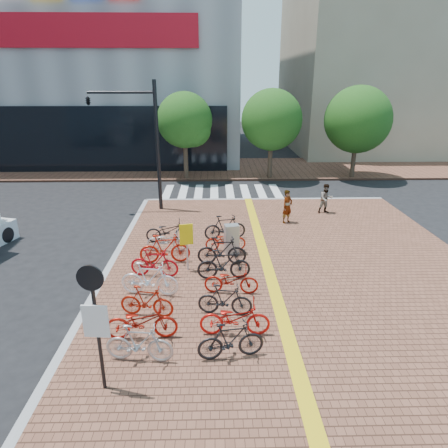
{
  "coord_description": "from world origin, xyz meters",
  "views": [
    {
      "loc": [
        0.02,
        -10.7,
        6.8
      ],
      "look_at": [
        0.39,
        4.47,
        1.3
      ],
      "focal_mm": 32.0,
      "sensor_mm": 36.0,
      "label": 1
    }
  ],
  "objects_px": {
    "bike_14": "(226,240)",
    "pedestrian_b": "(326,199)",
    "bike_0": "(139,343)",
    "bike_5": "(165,249)",
    "bike_6": "(167,241)",
    "bike_1": "(141,322)",
    "utility_box": "(232,239)",
    "bike_11": "(231,280)",
    "pedestrian_a": "(287,207)",
    "bike_8": "(231,340)",
    "bike_10": "(225,300)",
    "bike_15": "(225,227)",
    "bike_7": "(168,231)",
    "bike_9": "(235,318)",
    "bike_2": "(147,301)",
    "traffic_light_pole": "(126,122)",
    "bike_13": "(222,251)",
    "notice_sign": "(95,314)",
    "yellow_sign": "(187,239)",
    "bike_4": "(154,263)",
    "bike_12": "(224,264)"
  },
  "relations": [
    {
      "from": "yellow_sign",
      "to": "traffic_light_pole",
      "type": "xyz_separation_m",
      "value": [
        -3.46,
        7.55,
        3.35
      ]
    },
    {
      "from": "bike_8",
      "to": "pedestrian_a",
      "type": "bearing_deg",
      "value": -26.18
    },
    {
      "from": "bike_1",
      "to": "bike_7",
      "type": "height_order",
      "value": "bike_1"
    },
    {
      "from": "bike_11",
      "to": "pedestrian_a",
      "type": "distance_m",
      "value": 7.51
    },
    {
      "from": "bike_9",
      "to": "pedestrian_a",
      "type": "xyz_separation_m",
      "value": [
        3.02,
        9.14,
        0.31
      ]
    },
    {
      "from": "bike_11",
      "to": "bike_14",
      "type": "height_order",
      "value": "bike_11"
    },
    {
      "from": "bike_14",
      "to": "traffic_light_pole",
      "type": "distance_m",
      "value": 8.65
    },
    {
      "from": "bike_11",
      "to": "bike_2",
      "type": "bearing_deg",
      "value": 121.83
    },
    {
      "from": "bike_0",
      "to": "bike_5",
      "type": "bearing_deg",
      "value": 6.72
    },
    {
      "from": "bike_10",
      "to": "pedestrian_b",
      "type": "relative_size",
      "value": 1.05
    },
    {
      "from": "bike_9",
      "to": "bike_10",
      "type": "xyz_separation_m",
      "value": [
        -0.24,
        1.0,
        -0.02
      ]
    },
    {
      "from": "bike_15",
      "to": "bike_4",
      "type": "bearing_deg",
      "value": 132.7
    },
    {
      "from": "pedestrian_a",
      "to": "utility_box",
      "type": "xyz_separation_m",
      "value": [
        -2.88,
        -3.63,
        -0.21
      ]
    },
    {
      "from": "bike_0",
      "to": "bike_12",
      "type": "xyz_separation_m",
      "value": [
        2.2,
        4.33,
        0.05
      ]
    },
    {
      "from": "bike_8",
      "to": "pedestrian_b",
      "type": "relative_size",
      "value": 1.09
    },
    {
      "from": "bike_4",
      "to": "bike_6",
      "type": "distance_m",
      "value": 2.29
    },
    {
      "from": "bike_9",
      "to": "yellow_sign",
      "type": "relative_size",
      "value": 1.07
    },
    {
      "from": "bike_2",
      "to": "bike_10",
      "type": "relative_size",
      "value": 1.0
    },
    {
      "from": "bike_8",
      "to": "yellow_sign",
      "type": "bearing_deg",
      "value": 6.77
    },
    {
      "from": "bike_7",
      "to": "notice_sign",
      "type": "xyz_separation_m",
      "value": [
        -0.53,
        -8.8,
        1.48
      ]
    },
    {
      "from": "bike_13",
      "to": "bike_14",
      "type": "distance_m",
      "value": 1.34
    },
    {
      "from": "bike_6",
      "to": "pedestrian_b",
      "type": "height_order",
      "value": "pedestrian_b"
    },
    {
      "from": "bike_6",
      "to": "bike_14",
      "type": "relative_size",
      "value": 0.99
    },
    {
      "from": "bike_14",
      "to": "pedestrian_b",
      "type": "relative_size",
      "value": 1.07
    },
    {
      "from": "bike_4",
      "to": "bike_15",
      "type": "xyz_separation_m",
      "value": [
        2.61,
        3.49,
        0.03
      ]
    },
    {
      "from": "bike_7",
      "to": "bike_9",
      "type": "distance_m",
      "value": 7.27
    },
    {
      "from": "bike_6",
      "to": "bike_7",
      "type": "distance_m",
      "value": 0.98
    },
    {
      "from": "bike_2",
      "to": "traffic_light_pole",
      "type": "xyz_separation_m",
      "value": [
        -2.44,
        10.59,
        4.11
      ]
    },
    {
      "from": "bike_5",
      "to": "pedestrian_b",
      "type": "relative_size",
      "value": 1.24
    },
    {
      "from": "bike_4",
      "to": "bike_11",
      "type": "xyz_separation_m",
      "value": [
        2.69,
        -1.27,
        -0.06
      ]
    },
    {
      "from": "bike_15",
      "to": "utility_box",
      "type": "height_order",
      "value": "utility_box"
    },
    {
      "from": "bike_5",
      "to": "utility_box",
      "type": "bearing_deg",
      "value": -77.13
    },
    {
      "from": "utility_box",
      "to": "bike_5",
      "type": "bearing_deg",
      "value": -161.97
    },
    {
      "from": "bike_8",
      "to": "bike_14",
      "type": "bearing_deg",
      "value": -9.31
    },
    {
      "from": "bike_1",
      "to": "utility_box",
      "type": "distance_m",
      "value": 6.23
    },
    {
      "from": "bike_0",
      "to": "pedestrian_b",
      "type": "bearing_deg",
      "value": -27.09
    },
    {
      "from": "bike_6",
      "to": "bike_8",
      "type": "relative_size",
      "value": 0.97
    },
    {
      "from": "bike_13",
      "to": "bike_6",
      "type": "bearing_deg",
      "value": 60.9
    },
    {
      "from": "bike_0",
      "to": "bike_8",
      "type": "xyz_separation_m",
      "value": [
        2.28,
        0.07,
        -0.0
      ]
    },
    {
      "from": "bike_13",
      "to": "notice_sign",
      "type": "bearing_deg",
      "value": 158.49
    },
    {
      "from": "bike_7",
      "to": "pedestrian_b",
      "type": "distance_m",
      "value": 8.77
    },
    {
      "from": "bike_10",
      "to": "bike_15",
      "type": "xyz_separation_m",
      "value": [
        0.16,
        6.03,
        0.06
      ]
    },
    {
      "from": "yellow_sign",
      "to": "bike_11",
      "type": "bearing_deg",
      "value": -48.46
    },
    {
      "from": "bike_6",
      "to": "pedestrian_a",
      "type": "distance_m",
      "value": 6.46
    },
    {
      "from": "bike_9",
      "to": "bike_12",
      "type": "height_order",
      "value": "bike_12"
    },
    {
      "from": "bike_14",
      "to": "yellow_sign",
      "type": "relative_size",
      "value": 0.92
    },
    {
      "from": "bike_8",
      "to": "bike_7",
      "type": "bearing_deg",
      "value": 8.38
    },
    {
      "from": "bike_2",
      "to": "utility_box",
      "type": "xyz_separation_m",
      "value": [
        2.71,
        4.54,
        0.12
      ]
    },
    {
      "from": "bike_2",
      "to": "bike_12",
      "type": "height_order",
      "value": "bike_12"
    },
    {
      "from": "bike_7",
      "to": "pedestrian_a",
      "type": "relative_size",
      "value": 1.15
    }
  ]
}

